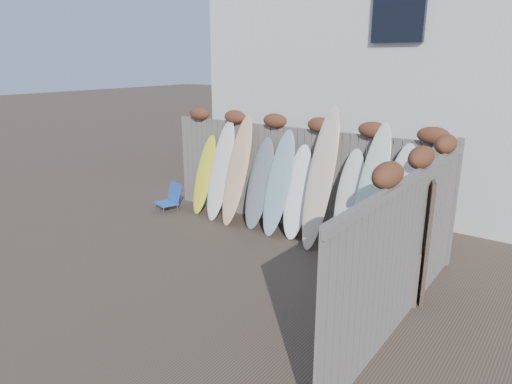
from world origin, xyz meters
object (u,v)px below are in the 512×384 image
Objects in this scene: beach_chair at (170,198)px; wooden_crate at (394,269)px; lattice_panel at (424,233)px; surfboard_0 at (204,174)px.

beach_chair is 5.45m from wooden_crate.
surfboard_0 is at bearing 149.96° from lattice_panel.
lattice_panel is 0.99× the size of surfboard_0.
wooden_crate is at bearing -140.44° from lattice_panel.
beach_chair is 0.35× the size of lattice_panel.
surfboard_0 is (0.71, 0.36, 0.57)m from beach_chair.
surfboard_0 reaches higher than beach_chair.
lattice_panel is (5.63, -0.35, 0.59)m from beach_chair.
lattice_panel is (0.24, 0.43, 0.48)m from wooden_crate.
surfboard_0 is at bearing 26.93° from beach_chair.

